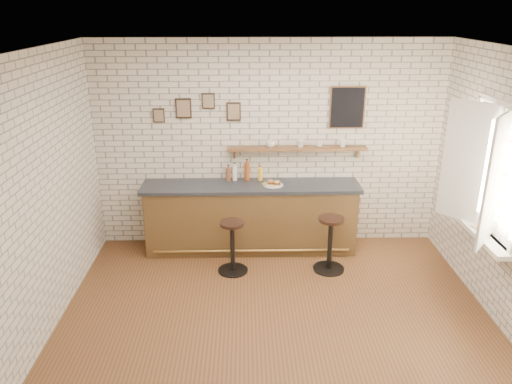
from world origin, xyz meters
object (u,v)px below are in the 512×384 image
(condiment_bottle_yellow, at_px, (260,174))
(bar_stool_right, at_px, (330,242))
(sandwich_plate, at_px, (273,185))
(shelf_cup_d, at_px, (343,143))
(shelf_cup_b, at_px, (301,144))
(book_upper, at_px, (478,227))
(bitters_bottle_amber, at_px, (247,171))
(bitters_bottle_brown, at_px, (228,174))
(ciabatta_sandwich, at_px, (274,182))
(shelf_cup_a, at_px, (271,144))
(book_lower, at_px, (478,229))
(shelf_cup_c, at_px, (319,144))
(bar_stool_left, at_px, (232,245))
(bar_counter, at_px, (251,217))
(bitters_bottle_white, at_px, (235,173))

(condiment_bottle_yellow, bearing_deg, bar_stool_right, -43.00)
(sandwich_plate, bearing_deg, shelf_cup_d, 13.47)
(shelf_cup_b, bearing_deg, book_upper, -82.44)
(bar_stool_right, bearing_deg, bitters_bottle_amber, 142.41)
(bitters_bottle_brown, relative_size, book_upper, 1.04)
(ciabatta_sandwich, relative_size, bitters_bottle_brown, 0.86)
(bitters_bottle_brown, xyz_separation_m, bar_stool_right, (1.38, -0.85, -0.69))
(bitters_bottle_brown, distance_m, bar_stool_right, 1.76)
(shelf_cup_a, distance_m, book_lower, 2.92)
(shelf_cup_c, bearing_deg, bar_stool_left, 157.97)
(bitters_bottle_brown, relative_size, book_lower, 1.09)
(condiment_bottle_yellow, distance_m, bar_stool_right, 1.43)
(shelf_cup_b, bearing_deg, shelf_cup_d, -42.68)
(bar_stool_left, distance_m, shelf_cup_c, 1.91)
(shelf_cup_c, xyz_separation_m, book_lower, (1.66, -1.61, -0.60))
(sandwich_plate, height_order, book_lower, sandwich_plate)
(bar_counter, relative_size, ciabatta_sandwich, 15.35)
(ciabatta_sandwich, distance_m, condiment_bottle_yellow, 0.30)
(bitters_bottle_white, height_order, bar_stool_left, bitters_bottle_white)
(bitters_bottle_white, bearing_deg, bar_stool_left, -91.70)
(bar_counter, distance_m, bar_stool_right, 1.25)
(bitters_bottle_brown, relative_size, shelf_cup_d, 2.12)
(ciabatta_sandwich, distance_m, bar_stool_left, 1.09)
(condiment_bottle_yellow, distance_m, book_upper, 2.97)
(bitters_bottle_amber, height_order, bar_stool_left, bitters_bottle_amber)
(condiment_bottle_yellow, relative_size, book_lower, 1.01)
(sandwich_plate, distance_m, shelf_cup_c, 0.88)
(book_upper, bearing_deg, book_lower, -61.80)
(sandwich_plate, relative_size, shelf_cup_b, 2.51)
(shelf_cup_d, height_order, book_lower, shelf_cup_d)
(condiment_bottle_yellow, distance_m, book_lower, 2.98)
(bar_stool_left, distance_m, bar_stool_right, 1.31)
(shelf_cup_a, bearing_deg, bar_stool_left, -157.05)
(bitters_bottle_white, relative_size, bitters_bottle_amber, 0.82)
(ciabatta_sandwich, height_order, shelf_cup_b, shelf_cup_b)
(book_lower, bearing_deg, sandwich_plate, 122.52)
(bar_counter, distance_m, bitters_bottle_white, 0.68)
(shelf_cup_d, relative_size, book_lower, 0.51)
(bitters_bottle_amber, height_order, condiment_bottle_yellow, bitters_bottle_amber)
(ciabatta_sandwich, distance_m, shelf_cup_d, 1.14)
(bar_stool_right, bearing_deg, shelf_cup_b, 111.50)
(bitters_bottle_brown, relative_size, bar_stool_left, 0.32)
(bar_stool_left, xyz_separation_m, shelf_cup_d, (1.57, 0.87, 1.16))
(sandwich_plate, bearing_deg, bar_stool_left, -132.13)
(condiment_bottle_yellow, height_order, shelf_cup_d, shelf_cup_d)
(bar_stool_left, relative_size, book_upper, 3.21)
(bar_counter, height_order, bitters_bottle_brown, bitters_bottle_brown)
(condiment_bottle_yellow, relative_size, bar_stool_left, 0.30)
(bar_counter, xyz_separation_m, bitters_bottle_white, (-0.23, 0.19, 0.61))
(sandwich_plate, height_order, bar_stool_right, sandwich_plate)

